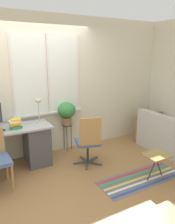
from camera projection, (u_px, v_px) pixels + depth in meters
ground_plane at (44, 169)px, 3.84m from camera, size 14.00×14.00×0.00m
wall_back_with_window at (29, 88)px, 4.09m from camera, size 9.00×0.12×2.70m
wall_right_with_picture at (173, 82)px, 4.93m from camera, size 0.08×9.00×2.70m
mouse at (4, 130)px, 3.55m from camera, size 0.04×0.06×0.03m
desk_lamp at (39, 105)px, 3.94m from camera, size 0.13×0.13×0.44m
book_stack at (15, 124)px, 3.67m from camera, size 0.21×0.17×0.16m
office_chair_swivel at (89, 141)px, 3.88m from camera, size 0.53×0.54×0.93m
couch_loveseat at (170, 138)px, 4.52m from camera, size 0.79×1.45×0.80m
plant_stand at (67, 129)px, 4.51m from camera, size 0.21×0.21×0.56m
potted_plant at (67, 111)px, 4.42m from camera, size 0.36×0.36×0.47m
floor_rug_striped at (141, 178)px, 3.55m from camera, size 1.45×0.55×0.01m
folding_stool at (157, 157)px, 3.47m from camera, size 0.38×0.33×0.42m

